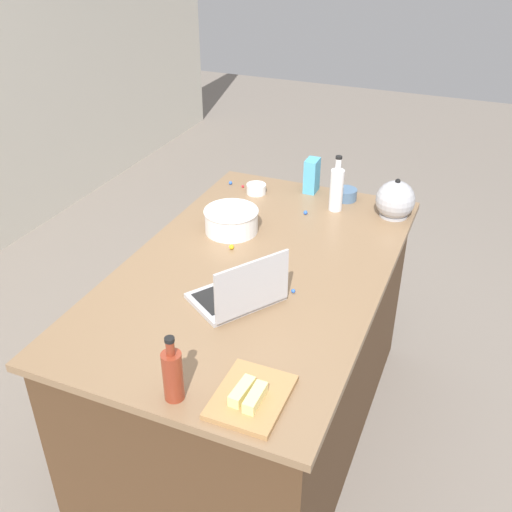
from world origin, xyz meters
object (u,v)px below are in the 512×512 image
Objects in this scene: cutting_board at (251,397)px; candy_bag at (312,176)px; mixing_bowl_large at (231,220)px; kettle at (395,200)px; butter_stick_left at (255,397)px; ramekin_medium at (346,194)px; laptop at (241,293)px; bottle_vinegar at (337,189)px; butter_stick_right at (242,391)px; ramekin_small at (256,189)px; bottle_soy at (173,374)px.

candy_bag is (1.45, 0.29, 0.08)m from cutting_board.
kettle is at bearing -56.03° from mixing_bowl_large.
butter_stick_left and ramekin_medium have the same top height.
laptop is at bearing 157.87° from kettle.
candy_bag is (0.15, 0.17, -0.02)m from bottle_vinegar.
butter_stick_left is at bearing -100.09° from butter_stick_right.
ramekin_medium is 0.64× the size of candy_bag.
kettle is 1.94× the size of butter_stick_right.
ramekin_small is at bearing 21.03° from butter_stick_right.
candy_bag reaches higher than ramekin_medium.
mixing_bowl_large is at bearing -172.85° from ramekin_small.
kettle is (1.42, -0.36, -0.01)m from bottle_soy.
butter_stick_left is at bearing 174.80° from kettle.
kettle is at bearing -108.16° from ramekin_medium.
candy_bag is (1.02, 0.07, 0.04)m from laptop.
laptop is 3.94× the size of ramekin_small.
kettle reaches higher than cutting_board.
bottle_vinegar is 2.44× the size of butter_stick_right.
bottle_soy is at bearing -177.04° from candy_bag.
ramekin_small is at bearing 86.90° from bottle_vinegar.
candy_bag is (0.53, -0.19, 0.03)m from mixing_bowl_large.
bottle_vinegar reaches higher than mixing_bowl_large.
ramekin_medium is at bearing -6.79° from laptop.
bottle_vinegar is at bearing -3.74° from bottle_soy.
butter_stick_right is 1.44m from ramekin_medium.
cutting_board is at bearing -55.74° from butter_stick_right.
butter_stick_left is at bearing -157.43° from ramekin_small.
ramekin_medium is at bearing -76.52° from ramekin_small.
bottle_vinegar is at bearing 4.32° from butter_stick_right.
butter_stick_right reaches higher than cutting_board.
cutting_board is 1.48m from candy_bag.
butter_stick_right is at bearing 79.91° from butter_stick_left.
bottle_soy is at bearing -166.96° from ramekin_small.
candy_bag is at bearing 2.96° from bottle_soy.
mixing_bowl_large is 0.64m from ramekin_medium.
butter_stick_right is (0.06, -0.19, -0.05)m from bottle_soy.
kettle is (0.91, -0.37, 0.03)m from laptop.
cutting_board is 1.43m from ramekin_small.
mixing_bowl_large is 1.09× the size of bottle_soy.
mixing_bowl_large is at bearing 27.93° from cutting_board.
ramekin_small is at bearing 91.71° from kettle.
butter_stick_right and ramekin_medium have the same top height.
kettle is at bearing -88.29° from ramekin_small.
ramekin_medium reaches higher than ramekin_small.
bottle_soy reaches higher than ramekin_medium.
candy_bag is (1.53, 0.08, -0.00)m from bottle_soy.
mixing_bowl_large is at bearing 143.27° from ramekin_medium.
butter_stick_right is 1.49m from candy_bag.
bottle_soy is 1.47m from kettle.
mixing_bowl_large is (0.49, 0.26, 0.01)m from laptop.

